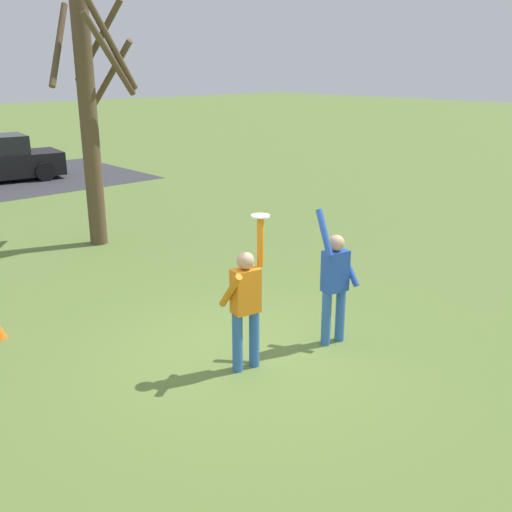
% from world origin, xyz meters
% --- Properties ---
extents(ground_plane, '(120.00, 120.00, 0.00)m').
position_xyz_m(ground_plane, '(0.00, 0.00, 0.00)').
color(ground_plane, olive).
extents(person_catcher, '(0.57, 0.49, 2.08)m').
position_xyz_m(person_catcher, '(-0.36, -0.26, 0.98)').
color(person_catcher, '#3366B7').
rests_on(person_catcher, ground_plane).
extents(person_defender, '(0.59, 0.51, 2.04)m').
position_xyz_m(person_defender, '(1.10, -0.54, 0.98)').
color(person_defender, '#3366B7').
rests_on(person_defender, ground_plane).
extents(frisbee_disc, '(0.24, 0.24, 0.02)m').
position_xyz_m(frisbee_disc, '(-0.14, -0.30, 2.09)').
color(frisbee_disc, white).
rests_on(frisbee_disc, person_catcher).
extents(bare_tree_tall, '(1.83, 1.95, 5.35)m').
position_xyz_m(bare_tree_tall, '(1.12, 6.40, 2.90)').
color(bare_tree_tall, brown).
rests_on(bare_tree_tall, ground_plane).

